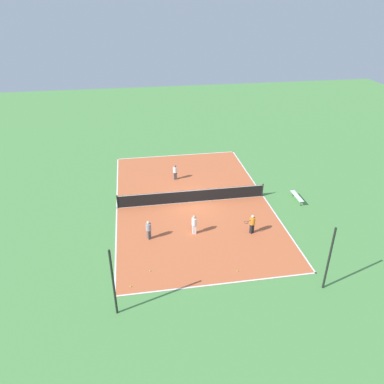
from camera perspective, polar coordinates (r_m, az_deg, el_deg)
ground_plane at (r=29.55m, az=0.00°, el=-1.53°), size 80.00×80.00×0.00m
court_surface at (r=29.54m, az=0.00°, el=-1.52°), size 11.82×19.08×0.02m
tennis_net at (r=29.26m, az=0.00°, el=-0.56°), size 11.62×0.10×1.09m
bench at (r=30.67m, az=15.70°, el=-0.65°), size 0.36×1.89×0.45m
player_far_white at (r=25.41m, az=0.35°, el=-4.82°), size 0.36×0.36×1.45m
player_center_orange at (r=25.81m, az=9.16°, el=-4.68°), size 0.98×0.72×1.43m
player_near_white at (r=32.75m, az=-2.58°, el=3.15°), size 0.40×0.40×1.35m
player_baseline_gray at (r=25.10m, az=-6.63°, el=-5.62°), size 0.47×0.47×1.39m
tennis_ball_midcourt at (r=22.88m, az=-6.42°, el=-11.85°), size 0.07×0.07×0.07m
tennis_ball_right_alley at (r=22.02m, az=-9.36°, el=-14.03°), size 0.07×0.07×0.07m
tennis_ball_left_sideline at (r=22.88m, az=6.91°, el=-11.88°), size 0.07×0.07×0.07m
fence_post_back_left at (r=21.73m, az=20.15°, el=-9.57°), size 0.12×0.12×4.05m
fence_post_back_right at (r=19.42m, az=-11.90°, el=-13.42°), size 0.12×0.12×4.05m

